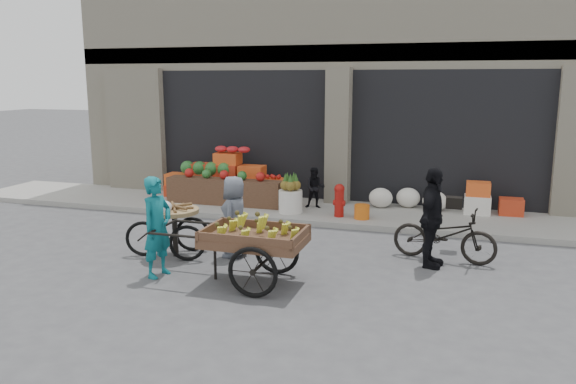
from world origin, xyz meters
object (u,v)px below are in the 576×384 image
(seated_person, at_px, (315,188))
(banana_cart, at_px, (251,234))
(vendor_grey, at_px, (234,217))
(pineapple_bin, at_px, (291,201))
(tricycle_cart, at_px, (174,224))
(vendor_woman, at_px, (157,227))
(cyclist, at_px, (432,218))
(orange_bucket, at_px, (362,212))
(fire_hydrant, at_px, (339,199))
(bicycle, at_px, (444,234))

(seated_person, distance_m, banana_cart, 4.67)
(vendor_grey, bearing_deg, pineapple_bin, 173.73)
(pineapple_bin, height_order, vendor_grey, vendor_grey)
(pineapple_bin, relative_size, tricycle_cart, 0.36)
(banana_cart, bearing_deg, vendor_woman, -175.84)
(tricycle_cart, xyz_separation_m, cyclist, (4.24, 0.72, 0.25))
(orange_bucket, bearing_deg, fire_hydrant, 174.29)
(seated_person, bearing_deg, bicycle, -52.43)
(fire_hydrant, bearing_deg, tricycle_cart, -125.17)
(fire_hydrant, relative_size, tricycle_cart, 0.49)
(seated_person, xyz_separation_m, tricycle_cart, (-1.51, -3.79, -0.02))
(tricycle_cart, xyz_separation_m, bicycle, (4.44, 1.12, -0.11))
(fire_hydrant, xyz_separation_m, orange_bucket, (0.50, -0.05, -0.23))
(fire_hydrant, xyz_separation_m, tricycle_cart, (-2.21, -3.14, 0.06))
(bicycle, bearing_deg, tricycle_cart, 113.45)
(fire_hydrant, relative_size, vendor_woman, 0.45)
(vendor_woman, bearing_deg, tricycle_cart, 25.47)
(vendor_woman, bearing_deg, pineapple_bin, -0.37)
(fire_hydrant, height_order, bicycle, bicycle)
(cyclist, bearing_deg, seated_person, 50.89)
(cyclist, bearing_deg, banana_cart, 131.62)
(fire_hydrant, bearing_deg, vendor_woman, -115.65)
(banana_cart, xyz_separation_m, tricycle_cart, (-1.74, 0.86, -0.20))
(orange_bucket, xyz_separation_m, cyclist, (1.53, -2.38, 0.55))
(banana_cart, distance_m, vendor_grey, 1.39)
(pineapple_bin, height_order, seated_person, seated_person)
(vendor_woman, xyz_separation_m, vendor_grey, (0.75, 1.27, -0.08))
(seated_person, distance_m, vendor_grey, 3.53)
(vendor_grey, bearing_deg, tricycle_cart, -76.60)
(vendor_grey, distance_m, bicycle, 3.56)
(seated_person, xyz_separation_m, vendor_grey, (-0.53, -3.49, 0.11))
(pineapple_bin, relative_size, vendor_grey, 0.37)
(orange_bucket, height_order, tricycle_cart, tricycle_cart)
(fire_hydrant, distance_m, vendor_woman, 4.57)
(banana_cart, relative_size, vendor_woman, 1.60)
(banana_cart, height_order, cyclist, cyclist)
(pineapple_bin, height_order, fire_hydrant, fire_hydrant)
(pineapple_bin, height_order, cyclist, cyclist)
(pineapple_bin, bearing_deg, vendor_grey, -92.54)
(banana_cart, bearing_deg, cyclist, 32.50)
(pineapple_bin, xyz_separation_m, bicycle, (3.33, -2.08, 0.08))
(tricycle_cart, bearing_deg, vendor_woman, -93.87)
(pineapple_bin, xyz_separation_m, cyclist, (3.13, -2.48, 0.45))
(tricycle_cart, bearing_deg, bicycle, -3.73)
(pineapple_bin, xyz_separation_m, orange_bucket, (1.60, -0.10, -0.10))
(pineapple_bin, distance_m, banana_cart, 4.12)
(banana_cart, height_order, vendor_grey, vendor_grey)
(vendor_grey, relative_size, cyclist, 0.86)
(orange_bucket, distance_m, bicycle, 2.63)
(fire_hydrant, bearing_deg, banana_cart, -96.76)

